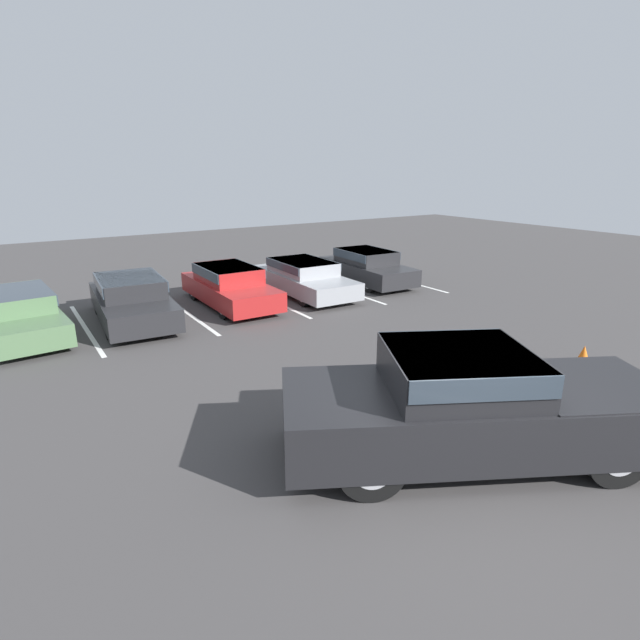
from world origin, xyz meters
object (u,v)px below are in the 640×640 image
(parked_sedan_b, at_px, (132,298))
(parked_sedan_a, at_px, (19,312))
(pickup_truck, at_px, (476,404))
(parked_sedan_d, at_px, (303,276))
(parked_sedan_c, at_px, (229,285))
(traffic_cone, at_px, (583,358))
(parked_sedan_e, at_px, (367,266))

(parked_sedan_b, bearing_deg, parked_sedan_a, -91.84)
(pickup_truck, relative_size, parked_sedan_a, 1.28)
(parked_sedan_d, bearing_deg, parked_sedan_b, -87.68)
(parked_sedan_a, relative_size, parked_sedan_c, 1.05)
(pickup_truck, bearing_deg, parked_sedan_a, 145.71)
(parked_sedan_c, distance_m, traffic_cone, 10.28)
(parked_sedan_b, height_order, parked_sedan_e, parked_sedan_b)
(parked_sedan_d, distance_m, traffic_cone, 9.38)
(parked_sedan_c, distance_m, parked_sedan_e, 5.69)
(parked_sedan_c, bearing_deg, parked_sedan_d, 89.35)
(parked_sedan_a, height_order, parked_sedan_c, parked_sedan_c)
(pickup_truck, relative_size, parked_sedan_b, 1.28)
(parked_sedan_b, distance_m, traffic_cone, 11.84)
(parked_sedan_a, xyz_separation_m, parked_sedan_e, (11.56, -0.08, 0.03))
(pickup_truck, xyz_separation_m, parked_sedan_c, (0.39, 10.29, -0.21))
(parked_sedan_c, bearing_deg, pickup_truck, -1.83)
(parked_sedan_a, relative_size, parked_sedan_b, 1.00)
(pickup_truck, bearing_deg, parked_sedan_e, 87.75)
(parked_sedan_c, relative_size, parked_sedan_e, 1.04)
(pickup_truck, relative_size, parked_sedan_c, 1.35)
(parked_sedan_c, bearing_deg, parked_sedan_e, 91.43)
(parked_sedan_b, bearing_deg, parked_sedan_c, 96.10)
(traffic_cone, bearing_deg, parked_sedan_e, 82.29)
(pickup_truck, distance_m, parked_sedan_b, 10.53)
(pickup_truck, relative_size, parked_sedan_d, 1.27)
(traffic_cone, bearing_deg, parked_sedan_b, 129.24)
(parked_sedan_b, relative_size, parked_sedan_e, 1.09)
(parked_sedan_e, height_order, traffic_cone, parked_sedan_e)
(parked_sedan_d, distance_m, parked_sedan_e, 2.93)
(traffic_cone, bearing_deg, pickup_truck, -168.04)
(parked_sedan_b, distance_m, parked_sedan_c, 3.06)
(pickup_truck, bearing_deg, parked_sedan_d, 100.94)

